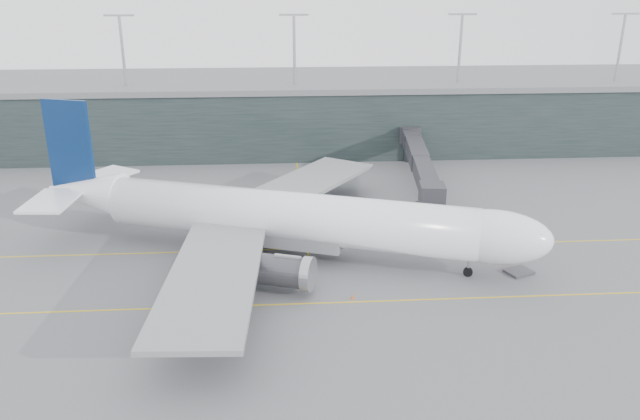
{
  "coord_description": "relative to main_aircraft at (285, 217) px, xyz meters",
  "views": [
    {
      "loc": [
        1.23,
        -84.78,
        35.44
      ],
      "look_at": [
        6.78,
        -4.0,
        5.79
      ],
      "focal_mm": 35.0,
      "sensor_mm": 36.0,
      "label": 1
    }
  ],
  "objects": [
    {
      "name": "uld_c",
      "position": [
        -1.93,
        16.68,
        -4.69
      ],
      "size": [
        2.23,
        1.94,
        1.77
      ],
      "rotation": [
        0.0,
        0.0,
        -0.22
      ],
      "color": "#3B3A40",
      "rests_on": "ground"
    },
    {
      "name": "taxiline_a",
      "position": [
        -1.84,
        2.1,
        -5.61
      ],
      "size": [
        160.0,
        0.25,
        0.02
      ],
      "primitive_type": "cube",
      "color": "gold",
      "rests_on": "ground"
    },
    {
      "name": "terminal",
      "position": [
        -1.85,
        64.1,
        2.0
      ],
      "size": [
        240.0,
        36.0,
        29.0
      ],
      "color": "#1C2726",
      "rests_on": "ground"
    },
    {
      "name": "main_aircraft",
      "position": [
        0.0,
        0.0,
        0.0
      ],
      "size": [
        69.38,
        63.96,
        20.02
      ],
      "rotation": [
        0.0,
        0.0,
        -0.33
      ],
      "color": "white",
      "rests_on": "ground"
    },
    {
      "name": "gse_cart",
      "position": [
        29.1,
        -2.89,
        -4.67
      ],
      "size": [
        2.58,
        1.72,
        1.7
      ],
      "rotation": [
        0.0,
        0.0,
        0.06
      ],
      "color": "red",
      "rests_on": "ground"
    },
    {
      "name": "uld_a",
      "position": [
        -5.81,
        16.4,
        -4.56
      ],
      "size": [
        2.48,
        2.13,
        2.01
      ],
      "rotation": [
        0.0,
        0.0,
        0.18
      ],
      "color": "#3B3A40",
      "rests_on": "ground"
    },
    {
      "name": "cone_wing_port",
      "position": [
        6.92,
        17.5,
        -5.29
      ],
      "size": [
        0.41,
        0.41,
        0.65
      ],
      "primitive_type": "cone",
      "color": "#FE470E",
      "rests_on": "ground"
    },
    {
      "name": "cone_tail",
      "position": [
        -9.66,
        -5.9,
        -5.26
      ],
      "size": [
        0.45,
        0.45,
        0.71
      ],
      "primitive_type": "cone",
      "color": "#D64F0B",
      "rests_on": "ground"
    },
    {
      "name": "taxiline_b",
      "position": [
        -1.84,
        -13.9,
        -5.61
      ],
      "size": [
        160.0,
        0.25,
        0.02
      ],
      "primitive_type": "cube",
      "color": "gold",
      "rests_on": "ground"
    },
    {
      "name": "taxiline_lead_main",
      "position": [
        3.16,
        26.1,
        -5.61
      ],
      "size": [
        0.25,
        60.0,
        0.02
      ],
      "primitive_type": "cube",
      "color": "gold",
      "rests_on": "ground"
    },
    {
      "name": "jet_bridge",
      "position": [
        24.37,
        33.07,
        -0.1
      ],
      "size": [
        9.46,
        48.41,
        7.38
      ],
      "rotation": [
        0.0,
        0.0,
        -0.12
      ],
      "color": "#2B2A2F",
      "rests_on": "ground"
    },
    {
      "name": "ground",
      "position": [
        -1.84,
        6.1,
        -5.62
      ],
      "size": [
        320.0,
        320.0,
        0.0
      ],
      "primitive_type": "plane",
      "color": "#525257",
      "rests_on": "ground"
    },
    {
      "name": "uld_b",
      "position": [
        -5.4,
        18.21,
        -4.64
      ],
      "size": [
        2.05,
        1.64,
        1.87
      ],
      "rotation": [
        0.0,
        0.0,
        -0.0
      ],
      "color": "#3B3A40",
      "rests_on": "ground"
    },
    {
      "name": "baggage_dolly",
      "position": [
        30.11,
        -7.61,
        -5.42
      ],
      "size": [
        3.99,
        3.64,
        0.32
      ],
      "primitive_type": "cube",
      "rotation": [
        0.0,
        0.0,
        0.4
      ],
      "color": "#3A3A3F",
      "rests_on": "ground"
    },
    {
      "name": "cone_wing_stbd",
      "position": [
        7.77,
        -13.09,
        -5.31
      ],
      "size": [
        0.39,
        0.39,
        0.61
      ],
      "primitive_type": "cone",
      "color": "#DB560C",
      "rests_on": "ground"
    },
    {
      "name": "cone_nose",
      "position": [
        30.99,
        -1.34,
        -5.29
      ],
      "size": [
        0.41,
        0.41,
        0.66
      ],
      "primitive_type": "cone",
      "color": "#F0510D",
      "rests_on": "ground"
    }
  ]
}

